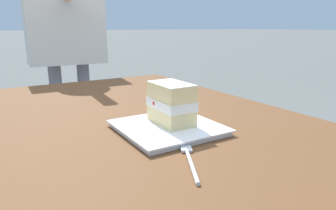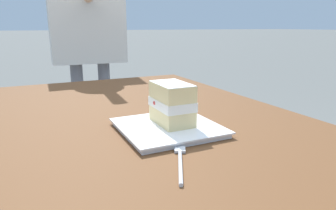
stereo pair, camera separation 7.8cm
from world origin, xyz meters
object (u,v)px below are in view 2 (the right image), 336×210
patio_table (154,153)px  dessert_fork (180,161)px  dessert_plate (168,128)px  cake_slice (172,103)px  diner_person (87,19)px

patio_table → dessert_fork: (0.28, -0.06, 0.10)m
dessert_plate → cake_slice: size_ratio=1.93×
diner_person → dessert_fork: bearing=-4.5°
dessert_plate → cake_slice: bearing=121.7°
cake_slice → dessert_fork: (0.19, -0.08, -0.07)m
dessert_plate → cake_slice: (-0.01, 0.02, 0.06)m
dessert_fork → diner_person: bearing=175.5°
cake_slice → patio_table: bearing=-169.3°
dessert_plate → diner_person: bearing=177.6°
cake_slice → dessert_fork: 0.22m
patio_table → dessert_plate: bearing=0.0°
cake_slice → diner_person: size_ratio=0.08×
dessert_plate → dessert_fork: size_ratio=1.56×
dessert_plate → diner_person: size_ratio=0.15×
cake_slice → dessert_fork: cake_slice is taller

